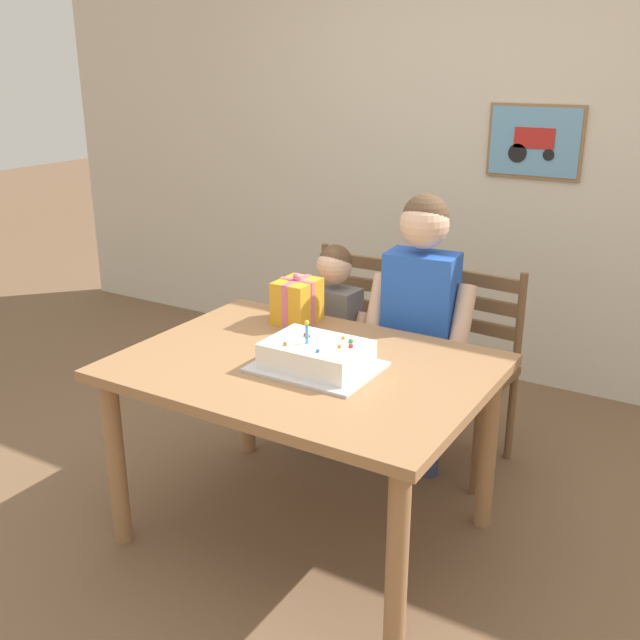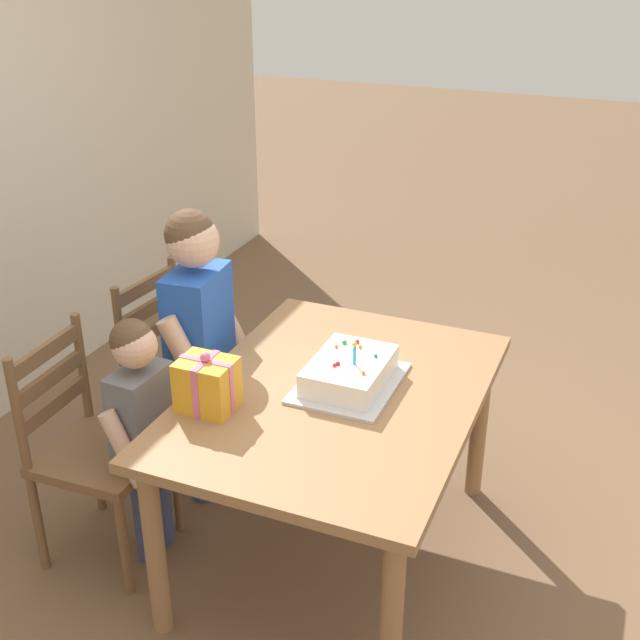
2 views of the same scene
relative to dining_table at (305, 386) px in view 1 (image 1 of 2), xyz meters
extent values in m
plane|color=brown|center=(0.00, 0.00, -0.65)|extent=(20.00, 20.00, 0.00)
cube|color=beige|center=(0.00, 1.96, 0.65)|extent=(6.40, 0.08, 2.60)
cube|color=olive|center=(0.26, 1.91, 0.74)|extent=(0.51, 0.02, 0.39)
cube|color=#669EC6|center=(0.26, 1.91, 0.74)|extent=(0.48, 0.01, 0.36)
cube|color=red|center=(0.26, 1.90, 0.76)|extent=(0.22, 0.01, 0.11)
cylinder|color=black|center=(0.18, 1.90, 0.68)|extent=(0.10, 0.01, 0.10)
cylinder|color=black|center=(0.34, 1.90, 0.68)|extent=(0.06, 0.01, 0.06)
cube|color=#9E7047|center=(0.00, 0.00, 0.08)|extent=(1.35, 1.00, 0.04)
cylinder|color=#9E7047|center=(-0.59, -0.42, -0.29)|extent=(0.07, 0.07, 0.70)
cylinder|color=#9E7047|center=(0.59, -0.42, -0.29)|extent=(0.07, 0.07, 0.70)
cylinder|color=#9E7047|center=(-0.59, 0.42, -0.29)|extent=(0.07, 0.07, 0.70)
cylinder|color=#9E7047|center=(0.59, 0.42, -0.29)|extent=(0.07, 0.07, 0.70)
cube|color=silver|center=(0.07, -0.03, 0.10)|extent=(0.44, 0.34, 0.01)
cube|color=white|center=(0.07, -0.03, 0.15)|extent=(0.36, 0.26, 0.09)
cylinder|color=#33ADE5|center=(0.04, -0.05, 0.23)|extent=(0.01, 0.01, 0.07)
sphere|color=yellow|center=(0.04, -0.05, 0.28)|extent=(0.02, 0.02, 0.02)
sphere|color=orange|center=(0.13, 0.05, 0.20)|extent=(0.01, 0.01, 0.01)
sphere|color=red|center=(0.00, 0.01, 0.20)|extent=(0.01, 0.01, 0.01)
sphere|color=green|center=(0.18, 0.04, 0.20)|extent=(0.02, 0.02, 0.02)
sphere|color=orange|center=(0.17, -0.03, 0.20)|extent=(0.01, 0.01, 0.01)
sphere|color=blue|center=(0.12, -0.11, 0.20)|extent=(0.01, 0.01, 0.01)
sphere|color=red|center=(0.20, -0.01, 0.20)|extent=(0.02, 0.02, 0.02)
sphere|color=orange|center=(-0.01, -0.11, 0.20)|extent=(0.01, 0.01, 0.01)
sphere|color=red|center=(0.02, 0.00, 0.20)|extent=(0.02, 0.02, 0.02)
cube|color=gold|center=(-0.27, 0.37, 0.19)|extent=(0.16, 0.19, 0.18)
cube|color=#DB668E|center=(-0.27, 0.37, 0.19)|extent=(0.16, 0.02, 0.19)
cube|color=#DB668E|center=(-0.27, 0.37, 0.19)|extent=(0.02, 0.20, 0.19)
sphere|color=#DB668E|center=(-0.27, 0.37, 0.29)|extent=(0.04, 0.04, 0.04)
cube|color=brown|center=(-0.31, 0.82, -0.20)|extent=(0.43, 0.43, 0.04)
cylinder|color=brown|center=(-0.12, 0.64, -0.43)|extent=(0.04, 0.04, 0.43)
cylinder|color=brown|center=(-0.50, 0.63, -0.43)|extent=(0.04, 0.04, 0.43)
cylinder|color=brown|center=(-0.13, 1.02, -0.43)|extent=(0.04, 0.04, 0.43)
cylinder|color=brown|center=(-0.51, 1.01, -0.43)|extent=(0.04, 0.04, 0.43)
cylinder|color=brown|center=(-0.13, 1.02, 0.05)|extent=(0.04, 0.04, 0.45)
cylinder|color=brown|center=(-0.51, 1.01, 0.05)|extent=(0.04, 0.04, 0.45)
cube|color=brown|center=(-0.32, 1.01, -0.02)|extent=(0.36, 0.04, 0.06)
cube|color=brown|center=(-0.32, 1.01, 0.09)|extent=(0.36, 0.04, 0.06)
cube|color=brown|center=(-0.32, 1.01, 0.21)|extent=(0.36, 0.04, 0.06)
cube|color=brown|center=(0.31, 0.82, -0.20)|extent=(0.46, 0.46, 0.04)
cylinder|color=brown|center=(0.49, 0.62, -0.43)|extent=(0.04, 0.04, 0.43)
cylinder|color=brown|center=(0.11, 0.65, -0.43)|extent=(0.04, 0.04, 0.43)
cylinder|color=brown|center=(0.52, 1.00, -0.43)|extent=(0.04, 0.04, 0.43)
cylinder|color=brown|center=(0.14, 1.03, -0.43)|extent=(0.04, 0.04, 0.43)
cylinder|color=brown|center=(0.52, 1.00, 0.05)|extent=(0.04, 0.04, 0.45)
cylinder|color=brown|center=(0.14, 1.03, 0.05)|extent=(0.04, 0.04, 0.45)
cube|color=brown|center=(0.33, 1.01, -0.02)|extent=(0.36, 0.06, 0.06)
cube|color=brown|center=(0.33, 1.01, 0.09)|extent=(0.36, 0.06, 0.06)
cube|color=brown|center=(0.33, 1.01, 0.21)|extent=(0.36, 0.06, 0.06)
cylinder|color=#38426B|center=(0.24, 0.67, -0.40)|extent=(0.10, 0.10, 0.48)
cylinder|color=#38426B|center=(0.11, 0.66, -0.40)|extent=(0.10, 0.10, 0.48)
cube|color=blue|center=(0.17, 0.66, 0.12)|extent=(0.32, 0.21, 0.55)
cylinder|color=#E0B293|center=(0.37, 0.64, 0.10)|extent=(0.10, 0.24, 0.37)
cylinder|color=#E0B293|center=(-0.01, 0.61, 0.10)|extent=(0.10, 0.24, 0.37)
sphere|color=#E0B293|center=(0.17, 0.66, 0.52)|extent=(0.21, 0.21, 0.21)
sphere|color=brown|center=(0.17, 0.67, 0.54)|extent=(0.20, 0.20, 0.20)
cylinder|color=#38426B|center=(-0.20, 0.66, -0.45)|extent=(0.08, 0.08, 0.38)
cylinder|color=#38426B|center=(-0.31, 0.67, -0.45)|extent=(0.08, 0.08, 0.38)
cube|color=slate|center=(-0.26, 0.66, -0.05)|extent=(0.25, 0.16, 0.44)
cylinder|color=#E0B293|center=(-0.11, 0.62, -0.06)|extent=(0.08, 0.18, 0.29)
cylinder|color=#E0B293|center=(-0.41, 0.64, -0.06)|extent=(0.08, 0.18, 0.29)
sphere|color=#E0B293|center=(-0.26, 0.66, 0.27)|extent=(0.16, 0.16, 0.16)
sphere|color=brown|center=(-0.26, 0.67, 0.29)|extent=(0.16, 0.16, 0.16)
camera|label=1|loc=(1.36, -2.15, 1.16)|focal=41.50mm
camera|label=2|loc=(-2.36, -0.92, 1.62)|focal=46.09mm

